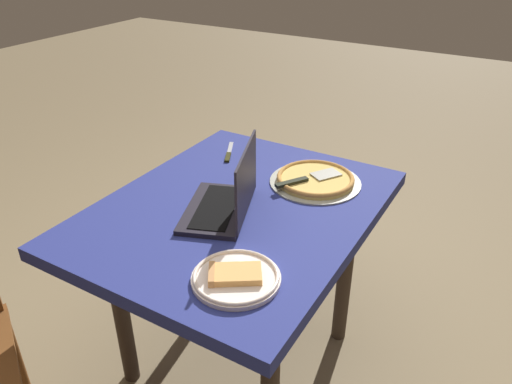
% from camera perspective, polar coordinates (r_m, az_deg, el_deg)
% --- Properties ---
extents(ground_plane, '(12.00, 12.00, 0.00)m').
position_cam_1_polar(ground_plane, '(2.25, -1.85, -18.26)').
color(ground_plane, '#847252').
extents(dining_table, '(1.14, 0.91, 0.75)m').
position_cam_1_polar(dining_table, '(1.82, -2.18, -4.04)').
color(dining_table, navy).
rests_on(dining_table, ground_plane).
extents(laptop, '(0.40, 0.32, 0.25)m').
position_cam_1_polar(laptop, '(1.71, -3.33, -0.78)').
color(laptop, black).
rests_on(laptop, dining_table).
extents(pizza_plate, '(0.26, 0.26, 0.04)m').
position_cam_1_polar(pizza_plate, '(1.42, -2.37, -9.77)').
color(pizza_plate, white).
rests_on(pizza_plate, dining_table).
extents(pizza_tray, '(0.36, 0.36, 0.03)m').
position_cam_1_polar(pizza_tray, '(1.93, 6.86, 1.48)').
color(pizza_tray, '#A3A598').
rests_on(pizza_tray, dining_table).
extents(table_knife, '(0.19, 0.11, 0.01)m').
position_cam_1_polar(table_knife, '(2.16, -3.17, 4.45)').
color(table_knife, '#B5B8C0').
rests_on(table_knife, dining_table).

